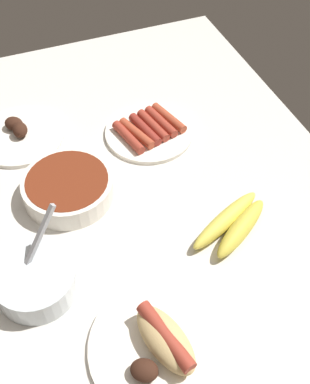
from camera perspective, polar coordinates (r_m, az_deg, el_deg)
The scene contains 7 objects.
ground_plane at distance 99.15cm, azimuth -2.84°, elevation -1.05°, with size 120.00×90.00×3.00cm, color silver.
bowl_chili at distance 97.59cm, azimuth -10.36°, elevation 0.60°, with size 18.39×18.39×4.79cm.
plate_hotdog_assembled at distance 79.24cm, azimuth 1.15°, elevation -17.75°, with size 24.89×24.89×5.61cm.
plate_grilled_meat at distance 114.06cm, azimuth -15.90°, elevation 6.68°, with size 20.42×20.42×4.08cm.
plate_sausages at distance 110.31cm, azimuth -0.72°, elevation 7.39°, with size 20.28×20.28×3.06cm.
banana_bunch at distance 92.27cm, azimuth 9.35°, elevation -3.77°, with size 14.22×18.86×3.86cm.
bowl_coleslaw at distance 85.55cm, azimuth -14.09°, elevation -10.15°, with size 14.32×14.32×15.16cm.
Camera 1 is at (-60.84, 18.42, 74.59)cm, focal length 44.56 mm.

